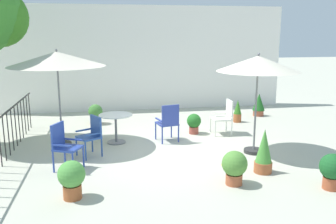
% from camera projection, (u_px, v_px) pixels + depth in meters
% --- Properties ---
extents(ground_plane, '(60.00, 60.00, 0.00)m').
position_uv_depth(ground_plane, '(169.00, 149.00, 8.58)').
color(ground_plane, '#B4B4A1').
extents(villa_facade, '(10.12, 0.30, 3.66)m').
position_uv_depth(villa_facade, '(145.00, 58.00, 12.77)').
color(villa_facade, white).
rests_on(villa_facade, ground).
extents(terrace_railing, '(0.03, 5.65, 1.01)m').
position_uv_depth(terrace_railing, '(6.00, 128.00, 7.81)').
color(terrace_railing, black).
rests_on(terrace_railing, ground).
extents(patio_umbrella_0, '(2.26, 2.26, 2.35)m').
position_uv_depth(patio_umbrella_0, '(57.00, 60.00, 8.37)').
color(patio_umbrella_0, '#2D2D2D').
rests_on(patio_umbrella_0, ground).
extents(patio_umbrella_1, '(1.82, 1.82, 2.29)m').
position_uv_depth(patio_umbrella_1, '(258.00, 65.00, 7.88)').
color(patio_umbrella_1, '#2D2D2D').
rests_on(patio_umbrella_1, ground).
extents(cafe_table_0, '(0.83, 0.83, 0.73)m').
position_uv_depth(cafe_table_0, '(116.00, 123.00, 8.96)').
color(cafe_table_0, silver).
rests_on(cafe_table_0, ground).
extents(patio_chair_0, '(0.50, 0.50, 0.94)m').
position_uv_depth(patio_chair_0, '(225.00, 115.00, 9.76)').
color(patio_chair_0, white).
rests_on(patio_chair_0, ground).
extents(patio_chair_1, '(0.58, 0.58, 0.97)m').
position_uv_depth(patio_chair_1, '(168.00, 121.00, 9.03)').
color(patio_chair_1, '#2E3F98').
rests_on(patio_chair_1, ground).
extents(patio_chair_2, '(0.62, 0.62, 0.96)m').
position_uv_depth(patio_chair_2, '(64.00, 144.00, 7.18)').
color(patio_chair_2, '#27419B').
rests_on(patio_chair_2, ground).
extents(patio_chair_3, '(0.61, 0.63, 0.90)m').
position_uv_depth(patio_chair_3, '(92.00, 133.00, 8.02)').
color(patio_chair_3, '#294E9C').
rests_on(patio_chair_3, ground).
extents(potted_plant_0, '(0.43, 0.43, 0.61)m').
position_uv_depth(potted_plant_0, '(95.00, 113.00, 10.88)').
color(potted_plant_0, '#984E2B').
rests_on(potted_plant_0, ground).
extents(potted_plant_1, '(0.35, 0.35, 0.89)m').
position_uv_depth(potted_plant_1, '(264.00, 152.00, 7.05)').
color(potted_plant_1, '#A75833').
rests_on(potted_plant_1, ground).
extents(potted_plant_2, '(0.40, 0.40, 0.75)m').
position_uv_depth(potted_plant_2, '(259.00, 104.00, 11.94)').
color(potted_plant_2, '#9C4F38').
rests_on(potted_plant_2, ground).
extents(potted_plant_3, '(0.47, 0.47, 0.63)m').
position_uv_depth(potted_plant_3, '(234.00, 166.00, 6.49)').
color(potted_plant_3, '#AA5635').
rests_on(potted_plant_3, ground).
extents(potted_plant_4, '(0.46, 0.46, 0.65)m').
position_uv_depth(potted_plant_4, '(332.00, 169.00, 6.30)').
color(potted_plant_4, '#A65031').
rests_on(potted_plant_4, ground).
extents(potted_plant_5, '(0.39, 0.39, 0.56)m').
position_uv_depth(potted_plant_5, '(194.00, 123.00, 9.81)').
color(potted_plant_5, '#A0493B').
rests_on(potted_plant_5, ground).
extents(potted_plant_6, '(0.46, 0.46, 0.66)m').
position_uv_depth(potted_plant_6, '(72.00, 178.00, 5.93)').
color(potted_plant_6, '#A5562E').
rests_on(potted_plant_6, ground).
extents(potted_plant_8, '(0.25, 0.25, 0.71)m').
position_uv_depth(potted_plant_8, '(238.00, 111.00, 11.10)').
color(potted_plant_8, '#A2552E').
rests_on(potted_plant_8, ground).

